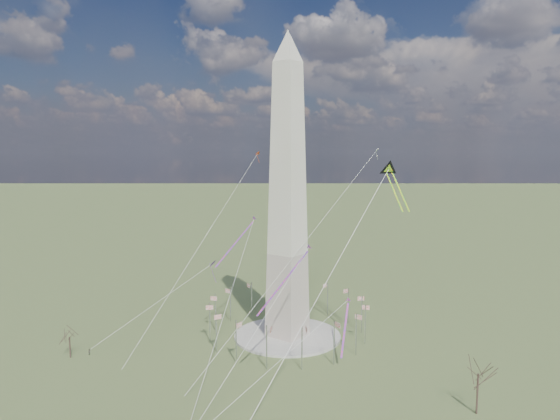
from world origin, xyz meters
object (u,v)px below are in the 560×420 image
Objects in this scene: washington_monument at (288,196)px; person_west at (90,352)px; kite_delta_black at (390,172)px; tree_near at (478,371)px.

person_west is (-40.28, -48.73, -47.05)m from washington_monument.
kite_delta_black is (31.42, 9.54, 8.25)m from washington_monument.
tree_near reaches higher than person_west.
tree_near is at bearing 102.49° from kite_delta_black.
washington_monument reaches higher than kite_delta_black.
kite_delta_black reaches higher than person_west.
tree_near is 0.99× the size of kite_delta_black.
washington_monument is at bearing 168.33° from tree_near.
kite_delta_black is at bearing 16.89° from washington_monument.
tree_near is 61.45m from kite_delta_black.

